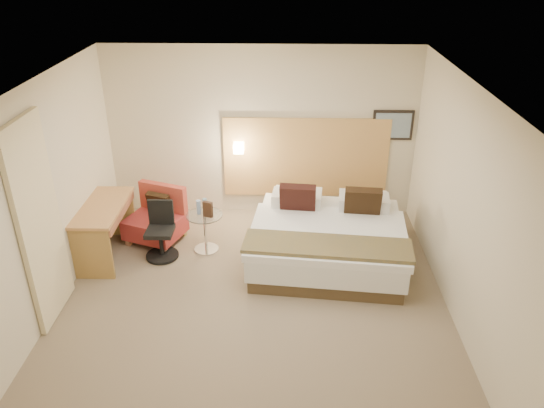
{
  "coord_description": "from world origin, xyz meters",
  "views": [
    {
      "loc": [
        0.38,
        -5.36,
        4.08
      ],
      "look_at": [
        0.21,
        0.73,
        1.0
      ],
      "focal_mm": 35.0,
      "sensor_mm": 36.0,
      "label": 1
    }
  ],
  "objects_px": {
    "lounge_chair": "(157,219)",
    "side_table": "(205,230)",
    "bed": "(328,238)",
    "desk": "(105,216)",
    "desk_chair": "(161,235)"
  },
  "relations": [
    {
      "from": "bed",
      "to": "desk",
      "type": "distance_m",
      "value": 3.11
    },
    {
      "from": "lounge_chair",
      "to": "side_table",
      "type": "relative_size",
      "value": 1.42
    },
    {
      "from": "bed",
      "to": "desk",
      "type": "bearing_deg",
      "value": -179.91
    },
    {
      "from": "desk",
      "to": "desk_chair",
      "type": "bearing_deg",
      "value": -0.01
    },
    {
      "from": "lounge_chair",
      "to": "desk",
      "type": "relative_size",
      "value": 0.75
    },
    {
      "from": "desk",
      "to": "side_table",
      "type": "bearing_deg",
      "value": 7.25
    },
    {
      "from": "bed",
      "to": "desk_chair",
      "type": "xyz_separation_m",
      "value": [
        -2.34,
        -0.0,
        0.01
      ]
    },
    {
      "from": "side_table",
      "to": "desk_chair",
      "type": "distance_m",
      "value": 0.62
    },
    {
      "from": "bed",
      "to": "lounge_chair",
      "type": "height_order",
      "value": "bed"
    },
    {
      "from": "side_table",
      "to": "desk",
      "type": "height_order",
      "value": "desk"
    },
    {
      "from": "desk",
      "to": "bed",
      "type": "bearing_deg",
      "value": 0.09
    },
    {
      "from": "lounge_chair",
      "to": "desk",
      "type": "xyz_separation_m",
      "value": [
        -0.59,
        -0.49,
        0.3
      ]
    },
    {
      "from": "bed",
      "to": "lounge_chair",
      "type": "xyz_separation_m",
      "value": [
        -2.51,
        0.48,
        -0.01
      ]
    },
    {
      "from": "bed",
      "to": "side_table",
      "type": "height_order",
      "value": "bed"
    },
    {
      "from": "lounge_chair",
      "to": "side_table",
      "type": "bearing_deg",
      "value": -22.24
    }
  ]
}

